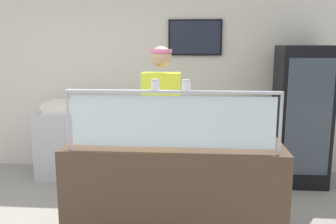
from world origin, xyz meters
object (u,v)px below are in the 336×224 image
Objects in this scene: parmesan_shaker at (155,85)px; drink_fridge at (301,116)px; worker_figure at (162,122)px; pizza_tray at (157,138)px; pepper_flake_shaker at (186,86)px; pizza_box_stack at (64,106)px; pizza_server at (152,136)px.

parmesan_shaker is 0.05× the size of drink_fridge.
worker_figure is at bearing -147.87° from drink_fridge.
worker_figure reaches higher than pizza_tray.
pizza_box_stack is at bearing 131.74° from pepper_flake_shaker.
parmesan_shaker is 2.40m from pizza_box_stack.
pizza_server is 3.30× the size of parmesan_shaker.
pizza_server is (-0.04, -0.02, 0.02)m from pizza_tray.
pepper_flake_shaker is (0.24, -0.00, -0.00)m from parmesan_shaker.
pizza_tray is 0.68m from pepper_flake_shaker.
parmesan_shaker is 0.05× the size of worker_figure.
pizza_tray is 0.49m from worker_figure.
pizza_tray is at bearing 94.22° from parmesan_shaker.
pepper_flake_shaker reaches higher than pizza_server.
pizza_server is at bearing 131.02° from pepper_flake_shaker.
pizza_tray is at bearing 125.47° from pepper_flake_shaker.
drink_fridge reaches higher than pizza_server.
pizza_tray is 1.59× the size of pizza_server.
pizza_server is 2.32m from drink_fridge.
pizza_box_stack is at bearing 127.45° from parmesan_shaker.
pepper_flake_shaker is at bearing -126.34° from drink_fridge.
pizza_tray is at bearing -137.28° from drink_fridge.
pizza_box_stack is at bearing 140.39° from pizza_server.
pizza_server is 0.51m from worker_figure.
worker_figure is at bearing -35.87° from pizza_box_stack.
pizza_server is at bearing 101.01° from parmesan_shaker.
parmesan_shaker is 0.24m from pepper_flake_shaker.
pizza_box_stack is (-1.43, 1.87, -0.50)m from parmesan_shaker.
drink_fridge reaches higher than pepper_flake_shaker.
pizza_box_stack is (-1.36, 1.52, -0.01)m from pizza_server.
pizza_server reaches higher than pizza_tray.
pizza_tray is at bearing 34.63° from pizza_server.
worker_figure is (-0.03, 0.86, -0.46)m from parmesan_shaker.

